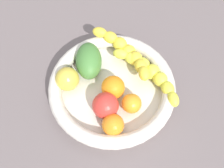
{
  "coord_description": "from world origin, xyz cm",
  "views": [
    {
      "loc": [
        -30.22,
        8.29,
        65.74
      ],
      "look_at": [
        0.0,
        0.0,
        8.34
      ],
      "focal_mm": 40.48,
      "sensor_mm": 36.0,
      "label": 1
    }
  ],
  "objects_px": {
    "apple_yellow": "(67,79)",
    "orange_mid_right": "(113,125)",
    "fruit_bowl": "(112,88)",
    "banana_draped_right": "(126,52)",
    "orange_front": "(132,104)",
    "mango_green": "(89,61)",
    "banana_draped_left": "(150,73)",
    "tomato_red": "(105,106)",
    "orange_mid_left": "(114,87)"
  },
  "relations": [
    {
      "from": "apple_yellow",
      "to": "banana_draped_left",
      "type": "bearing_deg",
      "value": -99.52
    },
    {
      "from": "banana_draped_right",
      "to": "mango_green",
      "type": "height_order",
      "value": "mango_green"
    },
    {
      "from": "banana_draped_left",
      "to": "orange_mid_right",
      "type": "xyz_separation_m",
      "value": [
        -0.11,
        0.13,
        0.0
      ]
    },
    {
      "from": "orange_front",
      "to": "mango_green",
      "type": "height_order",
      "value": "mango_green"
    },
    {
      "from": "banana_draped_right",
      "to": "mango_green",
      "type": "bearing_deg",
      "value": 91.69
    },
    {
      "from": "orange_mid_left",
      "to": "orange_mid_right",
      "type": "relative_size",
      "value": 1.12
    },
    {
      "from": "banana_draped_right",
      "to": "orange_mid_right",
      "type": "distance_m",
      "value": 0.21
    },
    {
      "from": "fruit_bowl",
      "to": "orange_mid_right",
      "type": "bearing_deg",
      "value": 165.87
    },
    {
      "from": "banana_draped_left",
      "to": "orange_mid_right",
      "type": "distance_m",
      "value": 0.18
    },
    {
      "from": "fruit_bowl",
      "to": "orange_mid_left",
      "type": "height_order",
      "value": "orange_mid_left"
    },
    {
      "from": "orange_front",
      "to": "mango_green",
      "type": "bearing_deg",
      "value": 27.09
    },
    {
      "from": "banana_draped_left",
      "to": "mango_green",
      "type": "xyz_separation_m",
      "value": [
        0.08,
        0.15,
        0.01
      ]
    },
    {
      "from": "banana_draped_left",
      "to": "orange_front",
      "type": "height_order",
      "value": "orange_front"
    },
    {
      "from": "banana_draped_right",
      "to": "orange_mid_right",
      "type": "height_order",
      "value": "banana_draped_right"
    },
    {
      "from": "orange_front",
      "to": "orange_mid_right",
      "type": "relative_size",
      "value": 0.93
    },
    {
      "from": "tomato_red",
      "to": "apple_yellow",
      "type": "bearing_deg",
      "value": 37.4
    },
    {
      "from": "orange_front",
      "to": "orange_mid_left",
      "type": "height_order",
      "value": "orange_mid_left"
    },
    {
      "from": "apple_yellow",
      "to": "orange_mid_right",
      "type": "bearing_deg",
      "value": -151.46
    },
    {
      "from": "banana_draped_left",
      "to": "banana_draped_right",
      "type": "bearing_deg",
      "value": 29.02
    },
    {
      "from": "mango_green",
      "to": "orange_mid_right",
      "type": "bearing_deg",
      "value": -175.25
    },
    {
      "from": "banana_draped_right",
      "to": "apple_yellow",
      "type": "xyz_separation_m",
      "value": [
        -0.04,
        0.17,
        -0.0
      ]
    },
    {
      "from": "orange_mid_left",
      "to": "orange_mid_right",
      "type": "xyz_separation_m",
      "value": [
        -0.1,
        0.03,
        -0.0
      ]
    },
    {
      "from": "banana_draped_left",
      "to": "orange_front",
      "type": "bearing_deg",
      "value": 134.49
    },
    {
      "from": "orange_mid_left",
      "to": "tomato_red",
      "type": "xyz_separation_m",
      "value": [
        -0.05,
        0.03,
        0.0
      ]
    },
    {
      "from": "orange_front",
      "to": "fruit_bowl",
      "type": "bearing_deg",
      "value": 27.27
    },
    {
      "from": "fruit_bowl",
      "to": "banana_draped_left",
      "type": "relative_size",
      "value": 1.59
    },
    {
      "from": "orange_front",
      "to": "orange_mid_right",
      "type": "height_order",
      "value": "orange_mid_right"
    },
    {
      "from": "orange_front",
      "to": "apple_yellow",
      "type": "bearing_deg",
      "value": 52.51
    },
    {
      "from": "fruit_bowl",
      "to": "tomato_red",
      "type": "distance_m",
      "value": 0.07
    },
    {
      "from": "orange_mid_right",
      "to": "tomato_red",
      "type": "relative_size",
      "value": 0.82
    },
    {
      "from": "orange_mid_left",
      "to": "tomato_red",
      "type": "relative_size",
      "value": 0.92
    },
    {
      "from": "tomato_red",
      "to": "mango_green",
      "type": "relative_size",
      "value": 0.6
    },
    {
      "from": "orange_front",
      "to": "apple_yellow",
      "type": "height_order",
      "value": "apple_yellow"
    },
    {
      "from": "orange_mid_left",
      "to": "tomato_red",
      "type": "bearing_deg",
      "value": 142.97
    },
    {
      "from": "banana_draped_left",
      "to": "orange_mid_right",
      "type": "relative_size",
      "value": 3.88
    },
    {
      "from": "fruit_bowl",
      "to": "apple_yellow",
      "type": "xyz_separation_m",
      "value": [
        0.04,
        0.11,
        0.02
      ]
    },
    {
      "from": "orange_mid_right",
      "to": "tomato_red",
      "type": "distance_m",
      "value": 0.05
    },
    {
      "from": "orange_front",
      "to": "mango_green",
      "type": "distance_m",
      "value": 0.17
    },
    {
      "from": "fruit_bowl",
      "to": "banana_draped_right",
      "type": "distance_m",
      "value": 0.11
    },
    {
      "from": "banana_draped_right",
      "to": "apple_yellow",
      "type": "height_order",
      "value": "apple_yellow"
    },
    {
      "from": "banana_draped_right",
      "to": "tomato_red",
      "type": "relative_size",
      "value": 3.19
    },
    {
      "from": "banana_draped_left",
      "to": "orange_front",
      "type": "relative_size",
      "value": 4.16
    },
    {
      "from": "fruit_bowl",
      "to": "mango_green",
      "type": "xyz_separation_m",
      "value": [
        0.08,
        0.04,
        0.03
      ]
    },
    {
      "from": "orange_mid_right",
      "to": "banana_draped_right",
      "type": "bearing_deg",
      "value": -25.08
    },
    {
      "from": "orange_mid_right",
      "to": "tomato_red",
      "type": "bearing_deg",
      "value": 5.94
    },
    {
      "from": "banana_draped_right",
      "to": "tomato_red",
      "type": "xyz_separation_m",
      "value": [
        -0.14,
        0.1,
        0.0
      ]
    },
    {
      "from": "tomato_red",
      "to": "orange_front",
      "type": "bearing_deg",
      "value": -97.4
    },
    {
      "from": "banana_draped_right",
      "to": "orange_mid_left",
      "type": "xyz_separation_m",
      "value": [
        -0.1,
        0.06,
        -0.0
      ]
    },
    {
      "from": "orange_front",
      "to": "apple_yellow",
      "type": "distance_m",
      "value": 0.18
    },
    {
      "from": "fruit_bowl",
      "to": "orange_front",
      "type": "xyz_separation_m",
      "value": [
        -0.06,
        -0.03,
        0.02
      ]
    }
  ]
}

